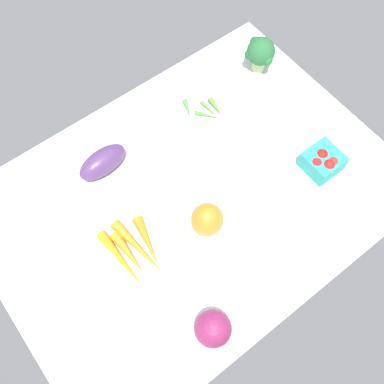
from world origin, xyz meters
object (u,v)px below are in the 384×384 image
broccoli_head (260,53)px  bell_pepper_orange (207,219)px  carrot_bunch (134,251)px  berry_basket (323,161)px  okra_pile (205,110)px  eggplant (103,162)px  red_onion_center (213,329)px

broccoli_head → bell_pepper_orange: (-43.81, -30.90, -2.28)cm
carrot_bunch → broccoli_head: 67.26cm
berry_basket → carrot_bunch: bearing=169.0°
okra_pile → carrot_bunch: size_ratio=0.65×
eggplant → red_onion_center: size_ratio=1.67×
carrot_bunch → bell_pepper_orange: (18.16, -5.34, 3.21)cm
red_onion_center → carrot_bunch: bearing=96.9°
eggplant → okra_pile: bearing=172.9°
eggplant → broccoli_head: 55.10cm
eggplant → okra_pile: eggplant is taller
eggplant → berry_basket: 57.60cm
red_onion_center → broccoli_head: size_ratio=0.73×
eggplant → carrot_bunch: 25.57cm
eggplant → carrot_bunch: size_ratio=0.78×
bell_pepper_orange → red_onion_center: bearing=-125.5°
okra_pile → carrot_bunch: bearing=-150.3°
okra_pile → bell_pepper_orange: (-21.72, -28.10, 3.82)cm
okra_pile → broccoli_head: size_ratio=1.02×
okra_pile → bell_pepper_orange: bearing=-127.7°
berry_basket → okra_pile: bearing=111.5°
carrot_bunch → bell_pepper_orange: bearing=-16.4°
okra_pile → broccoli_head: 23.09cm
okra_pile → red_onion_center: (-36.71, -49.11, 3.44)cm
berry_basket → broccoli_head: 37.19cm
okra_pile → berry_basket: bearing=-68.5°
bell_pepper_orange → eggplant: bearing=110.5°
berry_basket → red_onion_center: bearing=-162.1°
eggplant → berry_basket: bearing=138.7°
berry_basket → bell_pepper_orange: bearing=171.9°
okra_pile → red_onion_center: 61.41cm
eggplant → red_onion_center: 51.02cm
eggplant → bell_pepper_orange: size_ratio=1.53×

